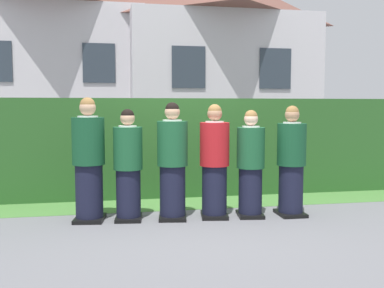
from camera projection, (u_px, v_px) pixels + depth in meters
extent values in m
plane|color=slate|center=(192.00, 218.00, 6.25)|extent=(60.00, 60.00, 0.00)
cylinder|color=black|center=(89.00, 193.00, 6.08)|extent=(0.37, 0.37, 0.78)
cube|color=black|center=(90.00, 219.00, 6.11)|extent=(0.46, 0.54, 0.05)
cylinder|color=#144728|center=(88.00, 141.00, 6.02)|extent=(0.44, 0.44, 0.65)
cylinder|color=white|center=(88.00, 117.00, 5.99)|extent=(0.27, 0.27, 0.03)
cube|color=gold|center=(91.00, 131.00, 6.21)|extent=(0.04, 0.02, 0.28)
sphere|color=tan|center=(88.00, 108.00, 5.98)|extent=(0.22, 0.22, 0.22)
sphere|color=olive|center=(88.00, 105.00, 5.97)|extent=(0.20, 0.20, 0.20)
cylinder|color=black|center=(128.00, 195.00, 6.12)|extent=(0.34, 0.34, 0.71)
cube|color=black|center=(129.00, 218.00, 6.15)|extent=(0.40, 0.48, 0.05)
cylinder|color=#19512D|center=(128.00, 148.00, 6.06)|extent=(0.40, 0.40, 0.58)
cylinder|color=white|center=(128.00, 127.00, 6.04)|extent=(0.25, 0.25, 0.03)
cube|color=gold|center=(129.00, 139.00, 6.24)|extent=(0.04, 0.02, 0.26)
sphere|color=tan|center=(128.00, 118.00, 6.03)|extent=(0.20, 0.20, 0.20)
sphere|color=black|center=(128.00, 116.00, 6.03)|extent=(0.18, 0.18, 0.18)
cylinder|color=black|center=(173.00, 192.00, 6.18)|extent=(0.36, 0.36, 0.75)
cube|color=black|center=(173.00, 217.00, 6.21)|extent=(0.44, 0.52, 0.05)
cylinder|color=#19512D|center=(172.00, 143.00, 6.12)|extent=(0.42, 0.42, 0.62)
cylinder|color=white|center=(172.00, 121.00, 6.10)|extent=(0.26, 0.26, 0.03)
cube|color=navy|center=(172.00, 134.00, 6.31)|extent=(0.04, 0.02, 0.27)
sphere|color=tan|center=(172.00, 112.00, 6.09)|extent=(0.21, 0.21, 0.21)
sphere|color=black|center=(172.00, 109.00, 6.08)|extent=(0.20, 0.20, 0.20)
cube|color=white|center=(173.00, 148.00, 6.40)|extent=(0.15, 0.03, 0.20)
cylinder|color=black|center=(214.00, 191.00, 6.27)|extent=(0.35, 0.35, 0.74)
cube|color=black|center=(214.00, 215.00, 6.30)|extent=(0.44, 0.51, 0.05)
cylinder|color=#AD191E|center=(215.00, 144.00, 6.22)|extent=(0.42, 0.42, 0.61)
cylinder|color=white|center=(215.00, 122.00, 6.19)|extent=(0.26, 0.26, 0.03)
cube|color=gold|center=(213.00, 135.00, 6.40)|extent=(0.04, 0.02, 0.27)
sphere|color=tan|center=(215.00, 114.00, 6.18)|extent=(0.21, 0.21, 0.21)
sphere|color=olive|center=(215.00, 111.00, 6.18)|extent=(0.19, 0.19, 0.19)
cube|color=white|center=(213.00, 149.00, 6.49)|extent=(0.15, 0.03, 0.20)
cylinder|color=black|center=(250.00, 192.00, 6.31)|extent=(0.33, 0.33, 0.70)
cube|color=black|center=(250.00, 214.00, 6.34)|extent=(0.40, 0.48, 0.05)
cylinder|color=#19512D|center=(251.00, 148.00, 6.26)|extent=(0.40, 0.40, 0.58)
cylinder|color=white|center=(251.00, 127.00, 6.23)|extent=(0.25, 0.25, 0.03)
cube|color=navy|center=(248.00, 139.00, 6.44)|extent=(0.04, 0.02, 0.25)
sphere|color=beige|center=(251.00, 119.00, 6.23)|extent=(0.20, 0.20, 0.20)
sphere|color=olive|center=(251.00, 116.00, 6.22)|extent=(0.18, 0.18, 0.18)
cube|color=white|center=(247.00, 152.00, 6.52)|extent=(0.15, 0.03, 0.20)
cylinder|color=black|center=(291.00, 190.00, 6.38)|extent=(0.35, 0.35, 0.73)
cube|color=black|center=(290.00, 213.00, 6.41)|extent=(0.37, 0.46, 0.05)
cylinder|color=#144728|center=(292.00, 144.00, 6.32)|extent=(0.41, 0.41, 0.60)
cylinder|color=white|center=(292.00, 123.00, 6.30)|extent=(0.26, 0.26, 0.03)
cube|color=navy|center=(287.00, 135.00, 6.50)|extent=(0.04, 0.01, 0.27)
sphere|color=tan|center=(292.00, 115.00, 6.29)|extent=(0.21, 0.21, 0.21)
sphere|color=olive|center=(292.00, 112.00, 6.28)|extent=(0.19, 0.19, 0.19)
cube|color=#285623|center=(174.00, 147.00, 7.86)|extent=(10.21, 0.70, 1.71)
cube|color=silver|center=(57.00, 86.00, 14.24)|extent=(6.13, 4.15, 4.51)
cube|color=#2D3842|center=(99.00, 63.00, 12.40)|extent=(0.90, 0.04, 1.10)
cube|color=silver|center=(215.00, 90.00, 13.92)|extent=(5.38, 4.05, 4.22)
cube|color=#2D3842|center=(189.00, 67.00, 11.66)|extent=(0.90, 0.04, 1.10)
cube|color=#2D3842|center=(275.00, 69.00, 12.10)|extent=(0.90, 0.04, 1.10)
cube|color=#477A38|center=(182.00, 204.00, 7.15)|extent=(10.21, 0.90, 0.01)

